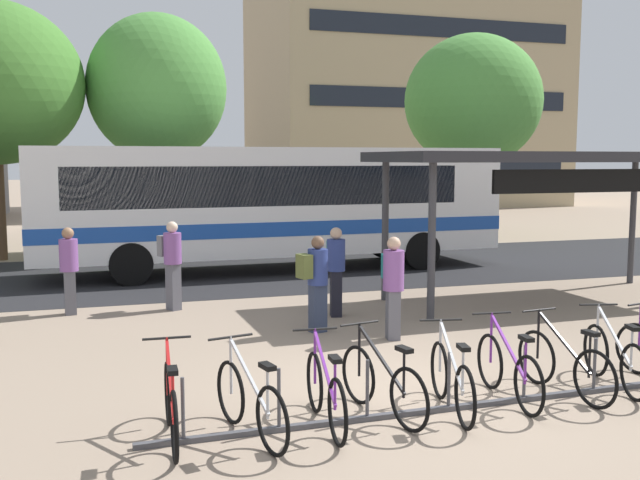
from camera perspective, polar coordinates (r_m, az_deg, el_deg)
name	(u,v)px	position (r m, az deg, el deg)	size (l,w,h in m)	color
ground	(410,394)	(9.21, 7.18, -12.06)	(200.00, 200.00, 0.00)	gray
bus_lane_asphalt	(247,271)	(18.82, -5.85, -2.47)	(80.00, 7.20, 0.01)	#232326
city_bus	(275,203)	(18.80, -3.57, 2.97)	(12.10, 2.92, 3.20)	white
bike_rack	(448,403)	(8.68, 10.16, -12.64)	(7.13, 0.23, 0.70)	#47474C
parked_bicycle_red_0	(171,406)	(7.74, -11.75, -12.78)	(0.52, 1.72, 0.99)	black
parked_bicycle_silver_1	(250,403)	(7.71, -5.55, -12.75)	(0.59, 1.69, 0.99)	black
parked_bicycle_purple_2	(325,393)	(7.96, 0.43, -12.08)	(0.52, 1.72, 0.99)	black
parked_bicycle_black_3	(382,384)	(8.31, 4.98, -11.30)	(0.56, 1.70, 0.99)	black
parked_bicycle_silver_4	(452,380)	(8.54, 10.40, -10.90)	(0.54, 1.70, 0.99)	black
parked_bicycle_purple_5	(508,370)	(9.07, 14.73, -9.97)	(0.52, 1.72, 0.99)	black
parked_bicycle_black_6	(564,365)	(9.48, 18.83, -9.38)	(0.52, 1.72, 0.99)	black
parked_bicycle_silver_7	(614,358)	(10.01, 22.33, -8.68)	(0.57, 1.69, 0.99)	black
transit_shelter	(549,162)	(15.43, 17.73, 5.95)	(7.19, 3.04, 3.05)	#38383D
commuter_grey_pack_0	(172,259)	(14.15, -11.68, -1.47)	(0.51, 0.60, 1.72)	#565660
commuter_teal_pack_1	(393,280)	(11.67, 5.81, -3.21)	(0.40, 0.57, 1.68)	#565660
commuter_navy_pack_2	(69,264)	(14.28, -19.31, -1.83)	(0.37, 0.55, 1.65)	#565660
commuter_teal_pack_3	(336,265)	(13.31, 1.26, -1.99)	(0.40, 0.57, 1.66)	black
commuter_olive_pack_4	(316,277)	(12.05, -0.33, -2.98)	(0.58, 0.42, 1.63)	#2D3851
street_tree_0	(473,101)	(27.79, 12.04, 10.73)	(5.07, 5.07, 7.52)	brown
street_tree_1	(157,88)	(23.04, -12.80, 11.65)	(4.23, 4.23, 7.32)	brown
building_right_wing	(400,51)	(48.09, 6.37, 14.72)	(18.00, 12.55, 19.70)	tan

